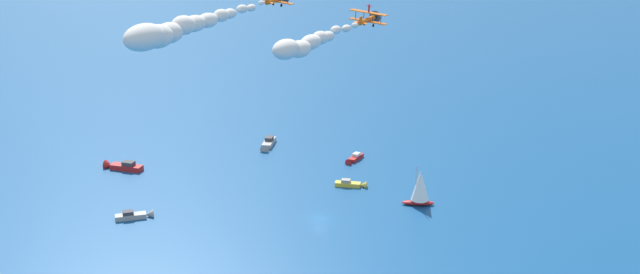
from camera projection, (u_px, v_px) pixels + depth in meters
name	position (u px, v px, depth m)	size (l,w,h in m)	color
ground_plane	(320.00, 218.00, 170.81)	(2000.00, 2000.00, 0.00)	navy
motorboat_near_centre	(122.00, 166.00, 196.53)	(9.55, 3.52, 2.71)	#B21E1E
motorboat_far_port	(354.00, 159.00, 201.95)	(3.68, 6.85, 1.93)	#B21E1E
motorboat_inshore	(136.00, 215.00, 170.73)	(7.65, 5.12, 2.20)	#9E9993
motorboat_offshore	(352.00, 184.00, 186.64)	(6.94, 1.84, 2.01)	gold
motorboat_ahead	(268.00, 144.00, 211.44)	(2.52, 8.82, 2.54)	#9E9993
sailboat_mid_cluster	(420.00, 187.00, 175.96)	(6.92, 4.10, 8.72)	#B21E1E
smoke_trail_lead	(172.00, 30.00, 134.17)	(14.17, 38.26, 4.74)	silver
biplane_wingman	(368.00, 19.00, 153.99)	(7.36, 7.08, 3.61)	orange
wingwalker_wingman	(369.00, 7.00, 153.23)	(1.46, 0.53, 1.53)	red
smoke_trail_wingman	(304.00, 44.00, 133.80)	(10.74, 27.03, 3.71)	silver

